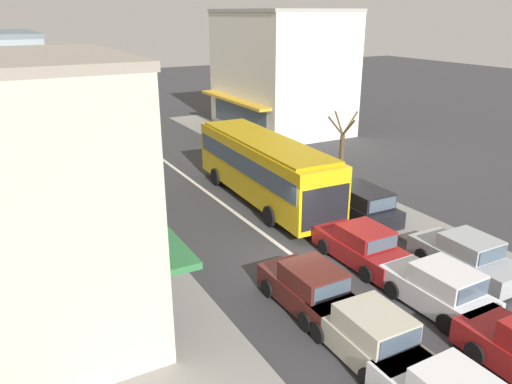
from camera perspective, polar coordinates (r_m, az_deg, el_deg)
name	(u,v)px	position (r m, az deg, el deg)	size (l,w,h in m)	color
ground_plane	(296,258)	(19.80, 4.57, -7.49)	(140.00, 140.00, 0.00)	#353538
lane_centre_line	(248,222)	(22.90, -0.95, -3.46)	(0.20, 28.00, 0.01)	silver
sidewalk_left	(86,235)	(22.66, -18.84, -4.69)	(5.20, 44.00, 0.14)	gray
kerb_right	(330,187)	(27.61, 8.48, 0.61)	(2.80, 44.00, 0.12)	gray
building_right_far	(281,71)	(40.76, 2.83, 13.64)	(8.55, 10.74, 9.29)	silver
city_bus	(264,165)	(24.85, 0.96, 3.05)	(3.05, 10.95, 3.23)	yellow
sedan_adjacent_lane_lead	(363,247)	(19.55, 12.11, -6.11)	(1.90, 4.20, 1.47)	maroon
hatchback_adjacent_lane_trail	(309,288)	(16.46, 6.05, -10.84)	(1.85, 3.72, 1.54)	#561E19
hatchback_behind_bus_near	(439,289)	(17.32, 20.20, -10.40)	(1.87, 3.73, 1.54)	silver
hatchback_queue_gap_filler	(368,335)	(14.61, 12.69, -15.68)	(1.87, 3.73, 1.54)	#B7B29E
parked_sedan_kerb_front	(467,257)	(19.91, 22.97, -6.84)	(1.95, 4.23, 1.47)	#9EA3A8
parked_wagon_kerb_second	(359,204)	(23.49, 11.65, -1.32)	(2.00, 4.53, 1.58)	black
parked_sedan_kerb_third	(288,170)	(28.18, 3.63, 2.48)	(2.02, 4.26, 1.47)	#1E6638
traffic_light_downstreet	(92,120)	(32.42, -18.27, 7.84)	(0.33, 0.24, 4.20)	gray
street_tree_right	(342,154)	(26.94, 9.76, 4.35)	(1.94, 1.68, 4.18)	brown
pedestrian_with_handbag_near	(109,172)	(27.69, -16.49, 2.24)	(0.39, 0.66, 1.63)	#232838
pedestrian_browsing_midblock	(137,206)	(22.46, -13.48, -1.60)	(0.43, 0.43, 1.63)	#232838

